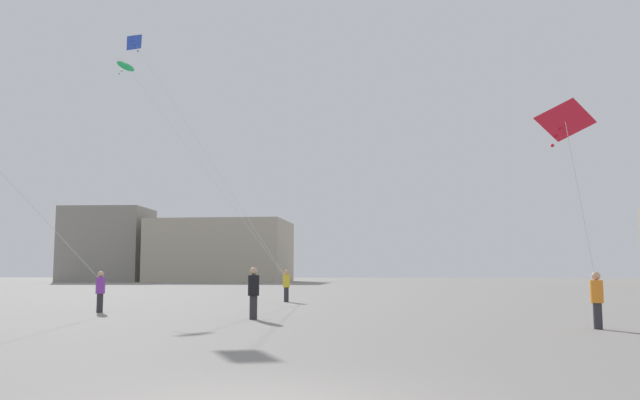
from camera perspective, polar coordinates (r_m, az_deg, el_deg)
person_in_black at (r=22.94m, az=-5.87°, el=-7.96°), size 0.39×0.39×1.80m
person_in_orange at (r=20.73m, az=23.19°, el=-7.90°), size 0.36×0.36×1.66m
person_in_purple at (r=27.98m, az=-18.77°, el=-7.50°), size 0.36×0.36×1.67m
person_in_yellow at (r=35.51m, az=-2.98°, el=-7.41°), size 0.38×0.38×1.74m
kite_cobalt_delta at (r=42.09m, az=-15.81°, el=12.80°), size 10.14×3.17×14.67m
kite_crimson_delta at (r=19.35m, az=20.71°, el=6.41°), size 2.00×2.00×4.95m
kite_emerald_diamond at (r=46.42m, az=-16.59°, el=11.15°), size 12.41×7.27×14.69m
building_left_hall at (r=106.43m, az=-18.19°, el=-3.76°), size 12.32×10.00×11.41m
building_centre_hall at (r=101.41m, az=-8.63°, el=-4.48°), size 21.06×16.25×9.32m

